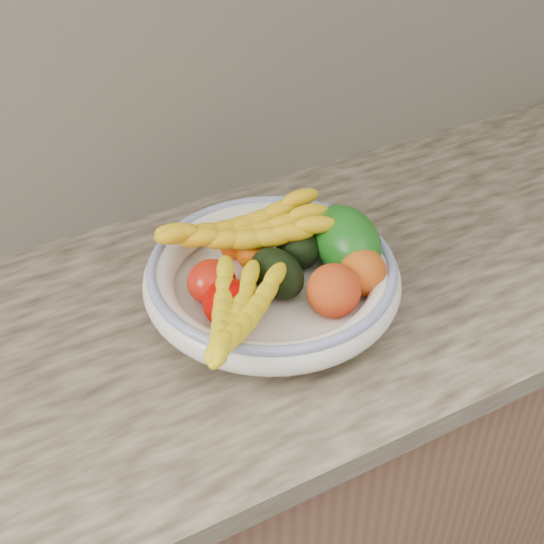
% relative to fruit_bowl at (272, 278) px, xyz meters
% --- Properties ---
extents(kitchen_counter, '(2.44, 0.66, 1.40)m').
position_rel_fruit_bowl_xyz_m(kitchen_counter, '(0.00, 0.03, -0.48)').
color(kitchen_counter, brown).
rests_on(kitchen_counter, ground).
extents(fruit_bowl, '(0.39, 0.39, 0.08)m').
position_rel_fruit_bowl_xyz_m(fruit_bowl, '(0.00, 0.00, 0.00)').
color(fruit_bowl, white).
rests_on(fruit_bowl, kitchen_counter).
extents(clementine_back_left, '(0.06, 0.06, 0.04)m').
position_rel_fruit_bowl_xyz_m(clementine_back_left, '(-0.02, 0.09, 0.01)').
color(clementine_back_left, '#EB4A04').
rests_on(clementine_back_left, fruit_bowl).
extents(clementine_back_right, '(0.06, 0.06, 0.04)m').
position_rel_fruit_bowl_xyz_m(clementine_back_right, '(0.03, 0.12, 0.01)').
color(clementine_back_right, '#FF6705').
rests_on(clementine_back_right, fruit_bowl).
extents(clementine_back_mid, '(0.07, 0.07, 0.05)m').
position_rel_fruit_bowl_xyz_m(clementine_back_mid, '(-0.00, 0.06, 0.01)').
color(clementine_back_mid, '#E46204').
rests_on(clementine_back_mid, fruit_bowl).
extents(clementine_extra, '(0.05, 0.05, 0.05)m').
position_rel_fruit_bowl_xyz_m(clementine_extra, '(0.01, 0.10, 0.01)').
color(clementine_extra, '#F26005').
rests_on(clementine_extra, fruit_bowl).
extents(tomato_left, '(0.07, 0.07, 0.07)m').
position_rel_fruit_bowl_xyz_m(tomato_left, '(-0.09, 0.02, 0.01)').
color(tomato_left, red).
rests_on(tomato_left, fruit_bowl).
extents(tomato_near_left, '(0.09, 0.09, 0.07)m').
position_rel_fruit_bowl_xyz_m(tomato_near_left, '(-0.09, -0.04, 0.01)').
color(tomato_near_left, '#B60400').
rests_on(tomato_near_left, fruit_bowl).
extents(avocado_center, '(0.08, 0.11, 0.07)m').
position_rel_fruit_bowl_xyz_m(avocado_center, '(0.00, -0.01, 0.02)').
color(avocado_center, black).
rests_on(avocado_center, fruit_bowl).
extents(avocado_right, '(0.09, 0.12, 0.07)m').
position_rel_fruit_bowl_xyz_m(avocado_right, '(0.07, 0.04, 0.02)').
color(avocado_right, black).
rests_on(avocado_right, fruit_bowl).
extents(green_mango, '(0.13, 0.15, 0.13)m').
position_rel_fruit_bowl_xyz_m(green_mango, '(0.13, -0.01, 0.03)').
color(green_mango, '#115810').
rests_on(green_mango, fruit_bowl).
extents(peach_front, '(0.10, 0.10, 0.08)m').
position_rel_fruit_bowl_xyz_m(peach_front, '(0.05, -0.09, 0.02)').
color(peach_front, orange).
rests_on(peach_front, fruit_bowl).
extents(peach_right, '(0.09, 0.09, 0.07)m').
position_rel_fruit_bowl_xyz_m(peach_right, '(0.11, -0.07, 0.02)').
color(peach_right, orange).
rests_on(peach_right, fruit_bowl).
extents(banana_bunch_back, '(0.30, 0.17, 0.08)m').
position_rel_fruit_bowl_xyz_m(banana_bunch_back, '(-0.01, 0.07, 0.04)').
color(banana_bunch_back, yellow).
rests_on(banana_bunch_back, fruit_bowl).
extents(banana_bunch_front, '(0.24, 0.26, 0.07)m').
position_rel_fruit_bowl_xyz_m(banana_bunch_front, '(-0.10, -0.09, 0.03)').
color(banana_bunch_front, yellow).
rests_on(banana_bunch_front, fruit_bowl).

